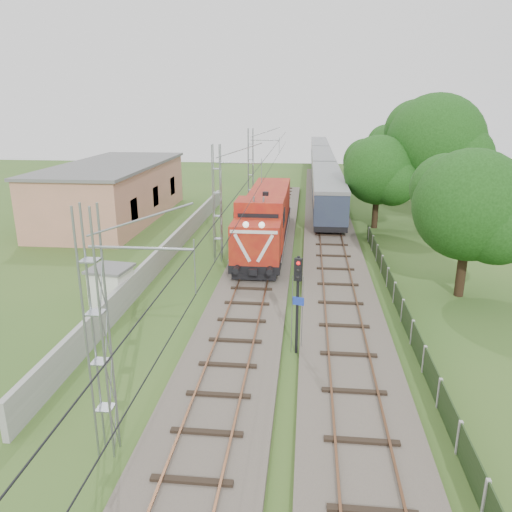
# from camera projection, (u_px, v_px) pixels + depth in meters

# --- Properties ---
(ground) EXTENTS (140.00, 140.00, 0.00)m
(ground) POSITION_uv_depth(u_px,v_px,m) (237.00, 341.00, 23.23)
(ground) COLOR #335720
(ground) RESTS_ON ground
(track_main) EXTENTS (4.20, 70.00, 0.45)m
(track_main) POSITION_uv_depth(u_px,v_px,m) (253.00, 285.00, 29.82)
(track_main) COLOR #6B6054
(track_main) RESTS_ON ground
(track_side) EXTENTS (4.20, 80.00, 0.45)m
(track_side) POSITION_uv_depth(u_px,v_px,m) (330.00, 232.00, 41.68)
(track_side) COLOR #6B6054
(track_side) RESTS_ON ground
(catenary) EXTENTS (3.31, 70.00, 8.00)m
(catenary) POSITION_uv_depth(u_px,v_px,m) (218.00, 204.00, 33.71)
(catenary) COLOR gray
(catenary) RESTS_ON ground
(boundary_wall) EXTENTS (0.25, 40.00, 1.50)m
(boundary_wall) POSITION_uv_depth(u_px,v_px,m) (169.00, 249.00, 35.04)
(boundary_wall) COLOR #9E9E99
(boundary_wall) RESTS_ON ground
(station_building) EXTENTS (8.40, 20.40, 5.22)m
(station_building) POSITION_uv_depth(u_px,v_px,m) (114.00, 191.00, 46.71)
(station_building) COLOR tan
(station_building) RESTS_ON ground
(fence) EXTENTS (0.12, 32.00, 1.20)m
(fence) POSITION_uv_depth(u_px,v_px,m) (403.00, 310.00, 25.12)
(fence) COLOR black
(fence) RESTS_ON ground
(locomotive) EXTENTS (3.11, 17.74, 4.50)m
(locomotive) POSITION_uv_depth(u_px,v_px,m) (266.00, 217.00, 37.58)
(locomotive) COLOR black
(locomotive) RESTS_ON ground
(coach_rake) EXTENTS (2.84, 63.22, 3.28)m
(coach_rake) POSITION_uv_depth(u_px,v_px,m) (322.00, 164.00, 69.34)
(coach_rake) COLOR black
(coach_rake) RESTS_ON ground
(signal_post) EXTENTS (0.49, 0.39, 4.48)m
(signal_post) POSITION_uv_depth(u_px,v_px,m) (298.00, 288.00, 21.16)
(signal_post) COLOR black
(signal_post) RESTS_ON ground
(relay_hut) EXTENTS (2.33, 2.33, 2.16)m
(relay_hut) POSITION_uv_depth(u_px,v_px,m) (111.00, 286.00, 27.05)
(relay_hut) COLOR silver
(relay_hut) RESTS_ON ground
(tree_a) EXTENTS (6.44, 6.13, 8.35)m
(tree_a) POSITION_uv_depth(u_px,v_px,m) (471.00, 206.00, 27.09)
(tree_a) COLOR #322014
(tree_a) RESTS_ON ground
(tree_b) EXTENTS (8.81, 8.39, 11.42)m
(tree_b) POSITION_uv_depth(u_px,v_px,m) (436.00, 144.00, 42.84)
(tree_b) COLOR #322014
(tree_b) RESTS_ON ground
(tree_c) EXTENTS (6.18, 5.88, 8.01)m
(tree_c) POSITION_uv_depth(u_px,v_px,m) (379.00, 171.00, 42.51)
(tree_c) COLOR #322014
(tree_c) RESTS_ON ground
(tree_d) EXTENTS (6.66, 6.34, 8.63)m
(tree_d) POSITION_uv_depth(u_px,v_px,m) (397.00, 151.00, 54.93)
(tree_d) COLOR #322014
(tree_d) RESTS_ON ground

